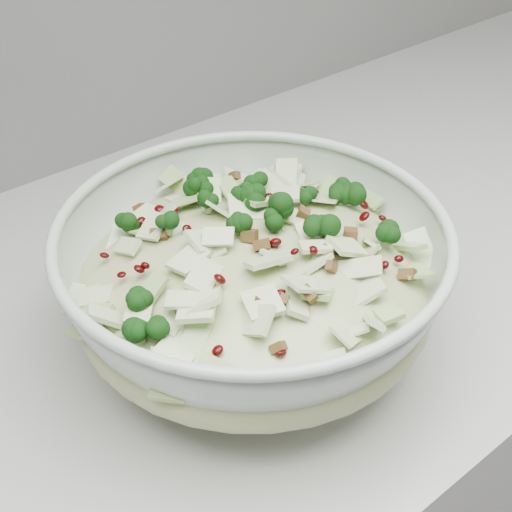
# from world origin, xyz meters

# --- Properties ---
(mixing_bowl) EXTENTS (0.40, 0.40, 0.13)m
(mixing_bowl) POSITION_xyz_m (-0.02, 1.60, 0.97)
(mixing_bowl) COLOR #B4C6B8
(mixing_bowl) RESTS_ON counter
(salad) EXTENTS (0.33, 0.33, 0.13)m
(salad) POSITION_xyz_m (-0.02, 1.60, 0.99)
(salad) COLOR #AAB77D
(salad) RESTS_ON mixing_bowl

